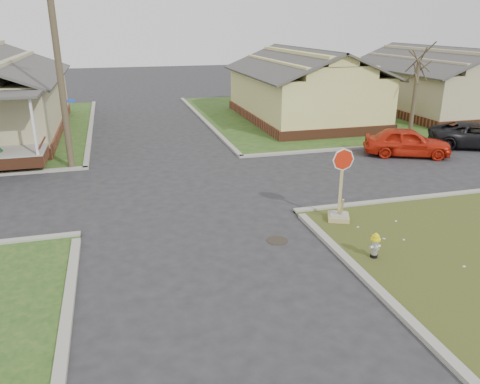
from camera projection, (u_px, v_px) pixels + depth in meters
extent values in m
plane|color=#252527|center=(202.00, 242.00, 13.92)|extent=(120.00, 120.00, 0.00)
cube|color=#224619|center=(440.00, 108.00, 35.69)|extent=(37.00, 19.00, 0.05)
cylinder|color=black|center=(277.00, 240.00, 14.01)|extent=(0.64, 0.64, 0.01)
cube|color=brown|center=(302.00, 115.00, 31.26)|extent=(7.20, 11.20, 0.60)
cube|color=#D3C87C|center=(303.00, 91.00, 30.71)|extent=(7.00, 11.00, 2.60)
cube|color=brown|center=(431.00, 109.00, 33.74)|extent=(7.20, 11.20, 0.60)
cube|color=tan|center=(434.00, 86.00, 33.19)|extent=(7.00, 11.00, 2.60)
cylinder|color=#3F3624|center=(59.00, 65.00, 19.41)|extent=(0.28, 0.28, 9.00)
cylinder|color=#3F3624|center=(414.00, 99.00, 25.91)|extent=(0.22, 0.22, 4.20)
cylinder|color=black|center=(374.00, 256.00, 12.91)|extent=(0.20, 0.20, 0.09)
cylinder|color=silver|center=(375.00, 247.00, 12.83)|extent=(0.17, 0.17, 0.42)
sphere|color=silver|center=(375.00, 240.00, 12.75)|extent=(0.17, 0.17, 0.17)
cylinder|color=yellow|center=(376.00, 239.00, 12.74)|extent=(0.27, 0.27, 0.05)
cylinder|color=yellow|center=(376.00, 237.00, 12.72)|extent=(0.20, 0.20, 0.09)
sphere|color=yellow|center=(376.00, 235.00, 12.70)|extent=(0.14, 0.14, 0.14)
cube|color=tan|center=(338.00, 217.00, 15.37)|extent=(0.67, 0.67, 0.16)
cube|color=#9A988D|center=(339.00, 214.00, 15.33)|extent=(0.54, 0.54, 0.04)
cube|color=tan|center=(341.00, 184.00, 14.97)|extent=(0.10, 0.05, 2.28)
cylinder|color=#B41E0C|center=(344.00, 160.00, 14.65)|extent=(0.61, 0.27, 0.65)
cylinder|color=silver|center=(343.00, 160.00, 14.66)|extent=(0.69, 0.30, 0.74)
imported|color=red|center=(407.00, 142.00, 22.71)|extent=(4.37, 3.15, 1.38)
imported|color=black|center=(477.00, 135.00, 24.24)|extent=(5.11, 3.85, 1.29)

